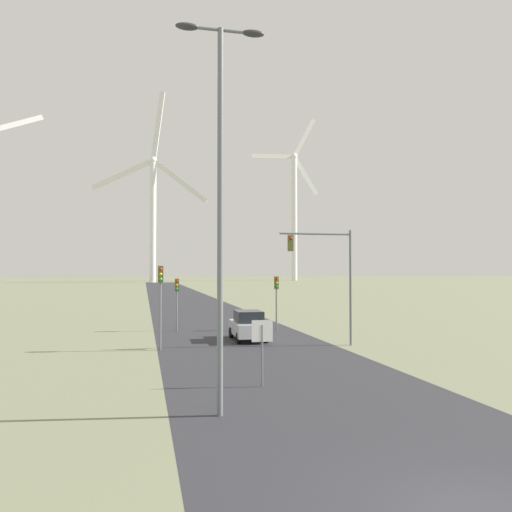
{
  "coord_description": "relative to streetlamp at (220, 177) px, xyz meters",
  "views": [
    {
      "loc": [
        -5.75,
        -7.64,
        4.34
      ],
      "look_at": [
        0.0,
        17.8,
        5.06
      ],
      "focal_mm": 35.0,
      "sensor_mm": 36.0,
      "label": 1
    }
  ],
  "objects": [
    {
      "name": "streetlamp",
      "position": [
        0.0,
        0.0,
        0.0
      ],
      "size": [
        2.73,
        0.32,
        11.72
      ],
      "color": "slate",
      "rests_on": "ground"
    },
    {
      "name": "traffic_light_mast_overhead",
      "position": [
        8.04,
        12.09,
        -2.46
      ],
      "size": [
        4.32,
        0.35,
        6.64
      ],
      "color": "slate",
      "rests_on": "ground"
    },
    {
      "name": "wind_turbine_center",
      "position": [
        57.91,
        179.96,
        23.54
      ],
      "size": [
        28.4,
        2.6,
        67.16
      ],
      "color": "white",
      "rests_on": "ground"
    },
    {
      "name": "stop_sign_near",
      "position": [
        2.08,
        3.29,
        -5.41
      ],
      "size": [
        0.81,
        0.07,
        2.47
      ],
      "color": "slate",
      "rests_on": "ground"
    },
    {
      "name": "traffic_light_post_near_left",
      "position": [
        -1.33,
        12.65,
        -3.82
      ],
      "size": [
        0.28,
        0.34,
        4.56
      ],
      "color": "slate",
      "rests_on": "ground"
    },
    {
      "name": "traffic_light_post_mid_left",
      "position": [
        0.1,
        21.07,
        -4.41
      ],
      "size": [
        0.28,
        0.34,
        3.72
      ],
      "color": "slate",
      "rests_on": "ground"
    },
    {
      "name": "car_approaching",
      "position": [
        4.07,
        15.33,
        -6.23
      ],
      "size": [
        1.9,
        4.14,
        1.83
      ],
      "color": "#B7BCC1",
      "rests_on": "ground"
    },
    {
      "name": "road_surface",
      "position": [
        3.51,
        40.84,
        -7.13
      ],
      "size": [
        10.0,
        240.0,
        0.01
      ],
      "color": "#2D2D33",
      "rests_on": "ground"
    },
    {
      "name": "traffic_light_post_near_right",
      "position": [
        7.12,
        19.93,
        -4.31
      ],
      "size": [
        0.28,
        0.34,
        3.86
      ],
      "color": "slate",
      "rests_on": "ground"
    },
    {
      "name": "wind_turbine_left",
      "position": [
        0.91,
        162.71,
        20.29
      ],
      "size": [
        40.02,
        15.36,
        66.96
      ],
      "color": "white",
      "rests_on": "ground"
    }
  ]
}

